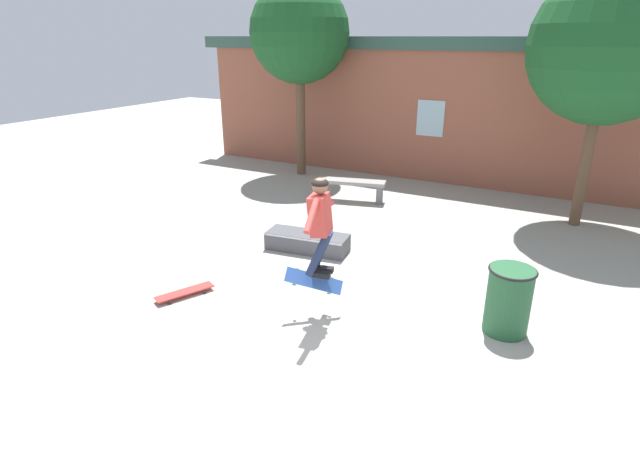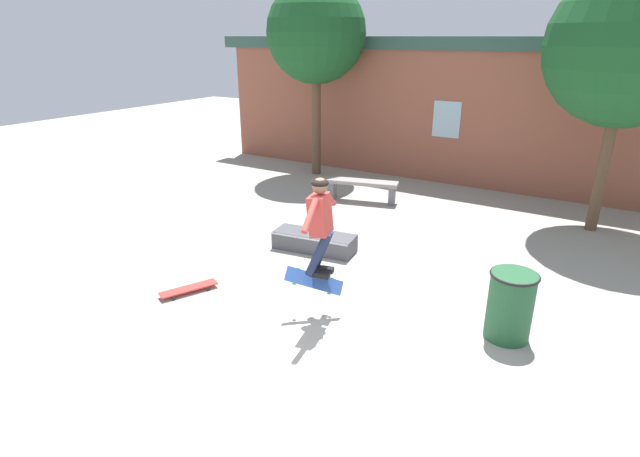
% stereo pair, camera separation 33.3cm
% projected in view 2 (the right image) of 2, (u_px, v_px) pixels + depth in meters
% --- Properties ---
extents(ground_plane, '(40.00, 40.00, 0.00)m').
position_uv_depth(ground_plane, '(305.00, 345.00, 6.25)').
color(ground_plane, '#A39E93').
extents(building_backdrop, '(16.29, 0.52, 4.85)m').
position_uv_depth(building_backdrop, '(491.00, 112.00, 12.14)').
color(building_backdrop, '#93513D').
rests_on(building_backdrop, ground_plane).
extents(tree_right, '(2.85, 2.85, 4.88)m').
position_uv_depth(tree_right, '(629.00, 47.00, 8.75)').
color(tree_right, brown).
rests_on(tree_right, ground_plane).
extents(tree_left, '(2.57, 2.57, 4.99)m').
position_uv_depth(tree_left, '(316.00, 33.00, 12.73)').
color(tree_left, brown).
rests_on(tree_left, ground_plane).
extents(park_bench, '(1.69, 0.78, 0.50)m').
position_uv_depth(park_bench, '(362.00, 186.00, 11.58)').
color(park_bench, gray).
rests_on(park_bench, ground_plane).
extents(skate_ledge, '(1.54, 0.73, 0.32)m').
position_uv_depth(skate_ledge, '(314.00, 242.00, 8.99)').
color(skate_ledge, '#4C4C51').
rests_on(skate_ledge, ground_plane).
extents(trash_bin, '(0.60, 0.60, 0.90)m').
position_uv_depth(trash_bin, '(510.00, 304.00, 6.27)').
color(trash_bin, '#235633').
rests_on(trash_bin, ground_plane).
extents(skater, '(0.39, 1.19, 1.33)m').
position_uv_depth(skater, '(320.00, 219.00, 6.40)').
color(skater, '#B23833').
extents(skateboard_flipping, '(0.66, 0.56, 0.43)m').
position_uv_depth(skateboard_flipping, '(314.00, 281.00, 6.76)').
color(skateboard_flipping, '#2D519E').
extents(skateboard_resting, '(0.55, 0.87, 0.08)m').
position_uv_depth(skateboard_resting, '(189.00, 288.00, 7.51)').
color(skateboard_resting, red).
rests_on(skateboard_resting, ground_plane).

